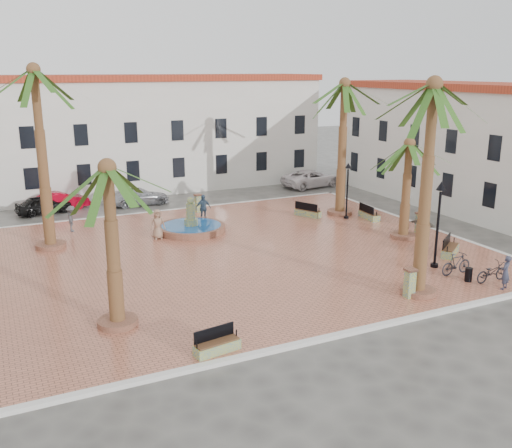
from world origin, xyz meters
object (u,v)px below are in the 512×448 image
object	(u,v)px
bollard_e	(420,223)
litter_bin	(469,275)
palm_e	(409,157)
bench_ne	(308,212)
bollard_se	(410,283)
cyclist_a	(505,272)
lamppost_s	(439,210)
bicycle_a	(492,272)
bench_se	(450,250)
lamppost_e	(348,181)
pedestrian_fountain_a	(158,224)
palm_nw	(35,89)
pedestrian_east	(424,225)
bench_s	(217,346)
bollard_n	(198,203)
pedestrian_fountain_b	(203,208)
car_black	(44,205)
pedestrian_north	(72,219)
bicycle_b	(456,264)
fountain	(191,227)
bench_e	(369,215)
palm_s	(433,107)
palm_sw	(109,189)
car_white	(311,178)
car_red	(60,201)
palm_ne	(344,98)

from	to	relation	value
bollard_e	litter_bin	world-z (taller)	bollard_e
palm_e	bench_ne	xyz separation A→B (m)	(-2.59, 6.89, -4.62)
bollard_se	cyclist_a	bearing A→B (deg)	-13.34
lamppost_s	bicycle_a	xyz separation A→B (m)	(0.97, -2.78, -2.54)
bench_se	lamppost_e	world-z (taller)	lamppost_e
bollard_e	pedestrian_fountain_a	world-z (taller)	pedestrian_fountain_a
palm_nw	pedestrian_east	xyz separation A→B (m)	(20.14, -7.92, -7.89)
bench_s	bollard_e	bearing A→B (deg)	18.57
bollard_se	bollard_n	distance (m)	19.03
pedestrian_fountain_b	car_black	xyz separation A→B (m)	(-9.27, 7.48, -0.42)
palm_nw	litter_bin	xyz separation A→B (m)	(17.42, -14.20, -8.46)
bench_s	pedestrian_north	bearing A→B (deg)	88.38
bicycle_b	car_black	xyz separation A→B (m)	(-17.01, 22.31, -0.05)
fountain	lamppost_e	distance (m)	10.91
fountain	bicycle_b	distance (m)	15.91
palm_e	bench_e	distance (m)	6.50
bicycle_b	bench_se	bearing A→B (deg)	-39.93
fountain	palm_s	bearing A→B (deg)	-67.27
palm_s	bench_e	world-z (taller)	palm_s
palm_nw	bench_e	world-z (taller)	palm_nw
bench_se	pedestrian_east	bearing A→B (deg)	42.65
fountain	litter_bin	distance (m)	16.63
lamppost_s	pedestrian_fountain_a	world-z (taller)	lamppost_s
bollard_se	bench_e	bearing A→B (deg)	61.10
bicycle_a	fountain	bearing A→B (deg)	34.40
lamppost_s	bicycle_a	bearing A→B (deg)	-70.80
bench_se	bollard_e	xyz separation A→B (m)	(1.18, 3.83, 0.44)
bench_ne	bench_e	bearing A→B (deg)	-151.91
palm_sw	bench_ne	world-z (taller)	palm_sw
bench_s	car_white	world-z (taller)	car_white
palm_sw	bench_e	distance (m)	21.73
lamppost_e	bollard_se	world-z (taller)	lamppost_e
pedestrian_fountain_b	palm_nw	bearing A→B (deg)	-171.23
bench_ne	bicycle_a	xyz separation A→B (m)	(1.57, -14.54, 0.21)
palm_e	bicycle_a	world-z (taller)	palm_e
bench_se	lamppost_s	bearing A→B (deg)	173.25
palm_e	pedestrian_fountain_b	size ratio (longest dim) A/B	3.29
palm_e	pedestrian_east	world-z (taller)	palm_e
bench_ne	car_red	size ratio (longest dim) A/B	0.47
bench_se	bicycle_a	world-z (taller)	bench_se
fountain	car_red	xyz separation A→B (m)	(-6.57, 9.97, 0.22)
bench_s	cyclist_a	world-z (taller)	cyclist_a
palm_e	bench_se	distance (m)	5.93
car_white	bench_e	bearing A→B (deg)	159.57
palm_nw	palm_s	bearing A→B (deg)	-45.31
car_black	pedestrian_east	bearing A→B (deg)	-141.33
palm_ne	lamppost_e	size ratio (longest dim) A/B	2.43
bench_se	bollard_se	world-z (taller)	bollard_se
bench_e	bollard_se	bearing A→B (deg)	155.32
lamppost_s	bollard_n	world-z (taller)	lamppost_s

